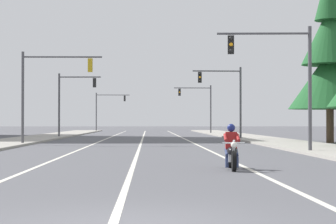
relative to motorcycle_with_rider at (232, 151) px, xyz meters
name	(u,v)px	position (x,y,z in m)	size (l,w,h in m)	color
lane_stripe_center	(142,139)	(-3.19, 34.45, -0.58)	(0.16, 100.00, 0.01)	beige
lane_stripe_left	(105,139)	(-6.43, 34.45, -0.58)	(0.16, 100.00, 0.01)	beige
lane_stripe_right	(185,139)	(0.58, 34.45, -0.58)	(0.16, 100.00, 0.01)	beige
sidewalk_kerb_right	(266,140)	(6.78, 29.45, -0.52)	(4.40, 110.00, 0.14)	#9E998E
sidewalk_kerb_left	(22,140)	(-12.65, 29.45, -0.52)	(4.40, 110.00, 0.14)	#9E998E
motorcycle_with_rider	(232,151)	(0.00, 0.00, 0.00)	(0.70, 2.19, 1.46)	black
traffic_signal_near_right	(283,70)	(3.92, 10.25, 3.50)	(4.62, 0.42, 6.20)	#47474C
traffic_signal_near_left	(46,83)	(-9.47, 21.58, 3.54)	(5.36, 0.37, 6.20)	#47474C
traffic_signal_mid_right	(227,92)	(4.02, 32.57, 3.47)	(4.19, 0.46, 6.20)	#47474C
traffic_signal_mid_left	(71,96)	(-10.12, 40.01, 3.46)	(4.10, 0.37, 6.20)	#47474C
traffic_signal_far_right	(200,102)	(3.93, 58.70, 3.51)	(4.79, 0.40, 6.20)	#47474C
traffic_signal_far_left	(106,106)	(-9.44, 79.56, 3.55)	(5.42, 0.56, 6.20)	#47474C
conifer_tree_right_verge_far	(330,59)	(10.57, 24.89, 5.49)	(6.03, 6.03, 13.27)	#4C3828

